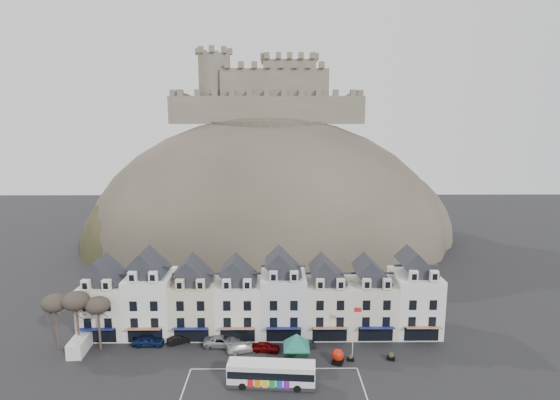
# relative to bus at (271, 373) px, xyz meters

# --- Properties ---
(ground) EXTENTS (300.00, 300.00, 0.00)m
(ground) POSITION_rel_bus_xyz_m (-1.68, -1.26, -1.68)
(ground) COLOR black
(ground) RESTS_ON ground
(coach_bay_markings) EXTENTS (22.00, 7.50, 0.01)m
(coach_bay_markings) POSITION_rel_bus_xyz_m (0.32, -0.01, -1.68)
(coach_bay_markings) COLOR silver
(coach_bay_markings) RESTS_ON ground
(townhouse_terrace) EXTENTS (54.40, 9.35, 11.80)m
(townhouse_terrace) POSITION_rel_bus_xyz_m (-1.54, 14.71, 3.62)
(townhouse_terrace) COLOR white
(townhouse_terrace) RESTS_ON ground
(castle_hill) EXTENTS (100.00, 76.00, 68.00)m
(castle_hill) POSITION_rel_bus_xyz_m (-0.43, 67.69, -1.57)
(castle_hill) COLOR #3C372E
(castle_hill) RESTS_ON ground
(castle) EXTENTS (50.20, 22.20, 22.00)m
(castle) POSITION_rel_bus_xyz_m (-1.18, 74.67, 38.51)
(castle) COLOR #635A4C
(castle) RESTS_ON ground
(tree_left_far) EXTENTS (3.61, 3.61, 8.24)m
(tree_left_far) POSITION_rel_bus_xyz_m (-30.68, 9.24, 5.22)
(tree_left_far) COLOR #3D2F26
(tree_left_far) RESTS_ON ground
(tree_left_mid) EXTENTS (3.78, 3.78, 8.64)m
(tree_left_mid) POSITION_rel_bus_xyz_m (-27.68, 9.24, 5.56)
(tree_left_mid) COLOR #3D2F26
(tree_left_mid) RESTS_ON ground
(tree_left_near) EXTENTS (3.43, 3.43, 7.84)m
(tree_left_near) POSITION_rel_bus_xyz_m (-24.68, 9.24, 4.87)
(tree_left_near) COLOR #3D2F26
(tree_left_near) RESTS_ON ground
(bus) EXTENTS (10.94, 3.36, 3.04)m
(bus) POSITION_rel_bus_xyz_m (0.00, 0.00, 0.00)
(bus) COLOR #262628
(bus) RESTS_ON ground
(bus_shelter) EXTENTS (7.04, 7.04, 4.46)m
(bus_shelter) POSITION_rel_bus_xyz_m (3.32, 4.67, 1.78)
(bus_shelter) COLOR black
(bus_shelter) RESTS_ON ground
(red_buoy) EXTENTS (1.79, 1.79, 2.05)m
(red_buoy) POSITION_rel_bus_xyz_m (8.92, 4.96, -0.64)
(red_buoy) COLOR black
(red_buoy) RESTS_ON ground
(flagpole) EXTENTS (1.08, 0.24, 7.51)m
(flagpole) POSITION_rel_bus_xyz_m (11.28, 6.68, 2.60)
(flagpole) COLOR silver
(flagpole) RESTS_ON ground
(white_van) EXTENTS (2.32, 4.80, 2.14)m
(white_van) POSITION_rel_bus_xyz_m (-27.23, 8.25, -0.61)
(white_van) COLOR white
(white_van) RESTS_ON ground
(planter_west) EXTENTS (0.98, 0.65, 0.93)m
(planter_west) POSITION_rel_bus_xyz_m (10.74, 5.58, -1.23)
(planter_west) COLOR black
(planter_west) RESTS_ON ground
(planter_east) EXTENTS (1.20, 0.84, 1.09)m
(planter_east) POSITION_rel_bus_xyz_m (16.32, 5.74, -1.16)
(planter_east) COLOR black
(planter_east) RESTS_ON ground
(car_navy) EXTENTS (4.67, 1.94, 1.58)m
(car_navy) POSITION_rel_bus_xyz_m (-18.05, 10.04, -0.89)
(car_navy) COLOR #0C193D
(car_navy) RESTS_ON ground
(car_black) EXTENTS (3.99, 2.79, 1.25)m
(car_black) POSITION_rel_bus_xyz_m (-13.54, 10.74, -1.06)
(car_black) COLOR black
(car_black) RESTS_ON ground
(car_silver) EXTENTS (5.31, 2.60, 1.48)m
(car_silver) POSITION_rel_bus_xyz_m (-7.28, 9.83, -0.94)
(car_silver) COLOR #95989C
(car_silver) RESTS_ON ground
(car_white) EXTENTS (4.96, 3.19, 1.34)m
(car_white) POSITION_rel_bus_xyz_m (-4.12, 8.24, -1.01)
(car_white) COLOR silver
(car_white) RESTS_ON ground
(car_maroon) EXTENTS (4.14, 2.06, 1.35)m
(car_maroon) POSITION_rel_bus_xyz_m (-0.88, 8.24, -1.01)
(car_maroon) COLOR #570406
(car_maroon) RESTS_ON ground
(car_charcoal) EXTENTS (4.30, 2.61, 1.34)m
(car_charcoal) POSITION_rel_bus_xyz_m (4.32, 8.86, -1.01)
(car_charcoal) COLOR black
(car_charcoal) RESTS_ON ground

